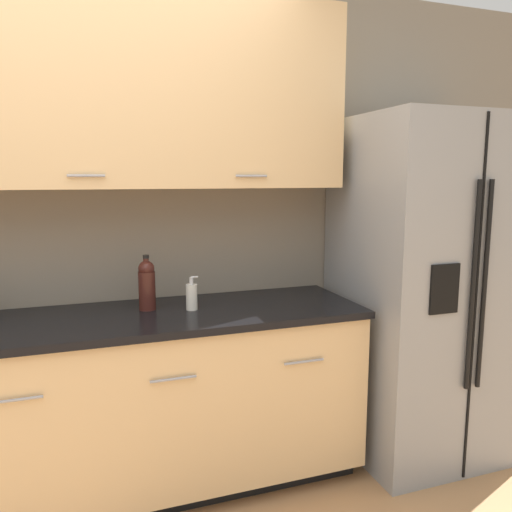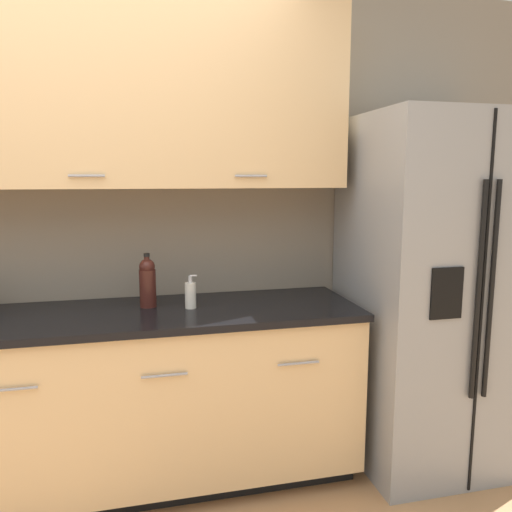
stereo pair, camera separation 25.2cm
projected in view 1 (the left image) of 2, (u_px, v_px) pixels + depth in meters
The scene contains 5 objects.
wall_back at pixel (53, 180), 2.41m from camera, with size 10.00×0.39×2.60m.
counter_unit at pixel (98, 409), 2.37m from camera, with size 2.58×0.64×0.91m.
refrigerator at pixel (424, 288), 2.80m from camera, with size 0.85×0.81×1.87m.
wine_bottle at pixel (147, 284), 2.44m from camera, with size 0.08×0.08×0.27m.
soap_dispenser at pixel (192, 296), 2.44m from camera, with size 0.06×0.06×0.17m.
Camera 1 is at (0.21, -1.36, 1.55)m, focal length 35.00 mm.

